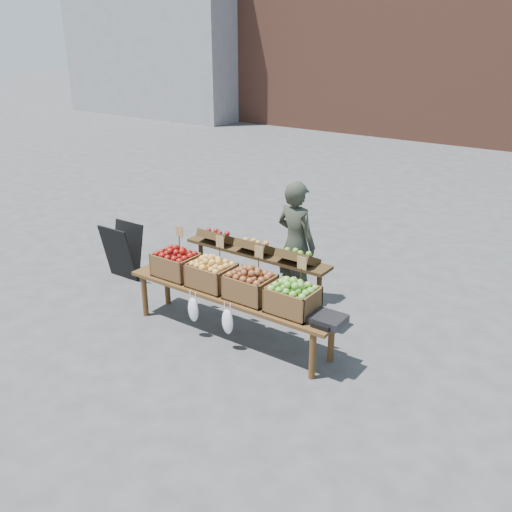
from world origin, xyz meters
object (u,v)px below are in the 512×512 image
Objects in this scene: chalkboard_sign at (123,251)px; back_table at (256,272)px; crate_golden_apples at (176,265)px; crate_russet_pears at (212,275)px; weighing_scale at (328,319)px; display_bench at (231,315)px; crate_green_apples at (293,300)px; vendor at (296,244)px; crate_red_apples at (250,287)px.

chalkboard_sign is 0.39× the size of back_table.
crate_golden_apples is 0.55m from crate_russet_pears.
crate_russet_pears is 1.47× the size of weighing_scale.
display_bench is 5.40× the size of crate_green_apples.
vendor reaches higher than crate_golden_apples.
crate_russet_pears is (0.55, 0.00, 0.00)m from crate_golden_apples.
vendor reaches higher than crate_red_apples.
crate_golden_apples is at bearing 180.00° from crate_green_apples.
crate_green_apples is (0.55, 0.00, 0.00)m from crate_red_apples.
chalkboard_sign is at bearing 168.71° from display_bench.
crate_golden_apples is (-0.83, 0.00, 0.42)m from display_bench.
crate_red_apples is at bearing 180.00° from crate_green_apples.
chalkboard_sign is 1.62× the size of crate_russet_pears.
back_table is at bearing 120.91° from crate_red_apples.
chalkboard_sign is 2.38× the size of weighing_scale.
back_table is at bearing 5.74° from chalkboard_sign.
back_table is 0.75m from crate_russet_pears.
weighing_scale is (0.43, 0.00, -0.10)m from crate_green_apples.
crate_russet_pears is at bearing -13.95° from chalkboard_sign.
crate_green_apples is (1.65, 0.00, 0.00)m from crate_golden_apples.
chalkboard_sign is (-2.41, -0.76, -0.41)m from vendor.
crate_russet_pears reaches higher than chalkboard_sign.
chalkboard_sign is 1.62× the size of crate_red_apples.
crate_red_apples is at bearing 0.00° from crate_russet_pears.
weighing_scale is at bearing 0.00° from crate_russet_pears.
crate_red_apples is (2.58, -0.46, 0.31)m from chalkboard_sign.
display_bench is at bearing 0.00° from crate_golden_apples.
crate_red_apples is (0.43, -0.72, 0.19)m from back_table.
crate_russet_pears is (-0.28, 0.00, 0.42)m from display_bench.
crate_red_apples is (0.16, -1.22, -0.10)m from vendor.
crate_golden_apples is at bearing 180.00° from crate_red_apples.
back_table is (2.15, 0.26, 0.12)m from chalkboard_sign.
crate_red_apples reaches higher than weighing_scale.
chalkboard_sign is 1.62× the size of crate_green_apples.
crate_green_apples is at bearing 0.00° from crate_russet_pears.
crate_russet_pears is at bearing 180.00° from display_bench.
display_bench is at bearing 94.66° from vendor.
vendor reaches higher than weighing_scale.
display_bench is 0.93m from crate_golden_apples.
crate_green_apples is (0.71, -1.22, -0.10)m from vendor.
crate_green_apples is at bearing -9.54° from chalkboard_sign.
crate_green_apples is (0.82, 0.00, 0.42)m from display_bench.
crate_golden_apples is 1.00× the size of crate_green_apples.
crate_green_apples is at bearing 0.00° from crate_red_apples.
display_bench is (-0.11, -1.22, -0.53)m from vendor.
back_table is 4.20× the size of crate_golden_apples.
crate_green_apples is (3.13, -0.46, 0.31)m from chalkboard_sign.
vendor reaches higher than display_bench.
back_table is at bearing 152.88° from weighing_scale.
crate_red_apples is at bearing 0.00° from display_bench.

